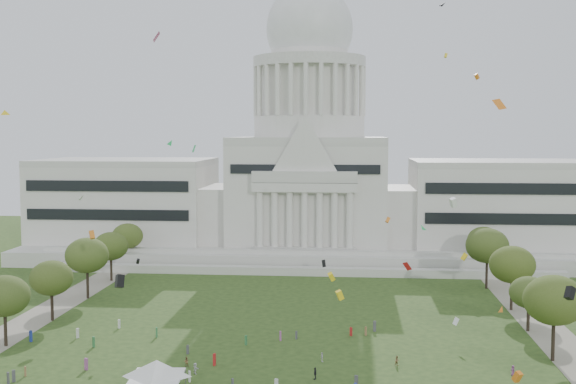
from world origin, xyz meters
name	(u,v)px	position (x,y,z in m)	size (l,w,h in m)	color
capitol	(309,179)	(0.00, 113.59, 22.30)	(160.00, 64.50, 91.30)	#BAB9AF
path_left	(23,325)	(-48.00, 30.00, 0.02)	(8.00, 160.00, 0.04)	gray
path_right	(555,339)	(48.00, 30.00, 0.02)	(8.00, 160.00, 0.04)	gray
row_tree_l_2	(4,296)	(-45.04, 17.30, 8.51)	(8.42, 8.42, 11.97)	black
row_tree_r_2	(554,300)	(44.17, 17.44, 9.66)	(9.55, 9.55, 13.58)	black
row_tree_l_3	(51,278)	(-44.09, 33.92, 8.21)	(8.12, 8.12, 11.55)	black
row_tree_r_3	(529,292)	(44.40, 34.48, 7.08)	(7.01, 7.01, 9.98)	black
row_tree_l_4	(87,255)	(-44.08, 52.42, 9.39)	(9.29, 9.29, 13.21)	black
row_tree_r_4	(512,265)	(44.76, 50.04, 9.29)	(9.19, 9.19, 13.06)	black
row_tree_l_5	(111,246)	(-45.22, 71.01, 8.42)	(8.33, 8.33, 11.85)	black
row_tree_r_5	(487,246)	(43.49, 70.19, 9.93)	(9.82, 9.82, 13.96)	black
row_tree_l_6	(127,236)	(-46.87, 89.14, 8.27)	(8.19, 8.19, 11.64)	black
row_tree_r_6	(484,240)	(45.96, 88.13, 8.51)	(8.42, 8.42, 11.97)	black
event_tent	(157,368)	(-13.39, -3.58, 4.12)	(10.18, 10.18, 5.31)	#4C4C4C
person_0	(513,370)	(36.43, 9.78, 0.77)	(0.76, 0.49, 1.55)	#994C8C
person_2	(397,361)	(19.72, 12.79, 0.79)	(0.77, 0.47, 1.57)	olive
person_4	(315,373)	(7.50, 5.55, 0.90)	(1.05, 0.57, 1.79)	#26262B
person_5	(195,368)	(-10.35, 6.39, 0.83)	(1.55, 0.61, 1.67)	silver
person_8	(186,362)	(-12.45, 9.56, 0.77)	(0.75, 0.46, 1.54)	olive
person_10	(322,357)	(8.16, 13.69, 0.75)	(0.88, 0.48, 1.50)	silver
distant_crowd	(185,351)	(-13.80, 14.56, 0.86)	(59.42, 36.35, 1.93)	#4C4C51
kite_swarm	(281,203)	(2.23, 8.87, 25.30)	(76.69, 100.42, 66.31)	yellow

